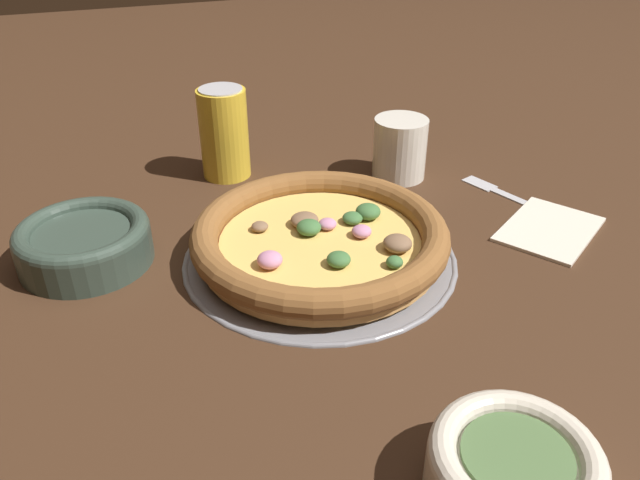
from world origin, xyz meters
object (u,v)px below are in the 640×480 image
object	(u,v)px
bowl_near	(84,242)
bowl_far	(513,472)
napkin	(550,228)
drinking_cup	(400,148)
pizza	(320,238)
pizza_tray	(320,255)
fork	(515,198)
beverage_can	(224,133)

from	to	relation	value
bowl_near	bowl_far	distance (m)	0.49
napkin	drinking_cup	bearing A→B (deg)	-62.40
pizza	drinking_cup	distance (m)	0.24
pizza_tray	bowl_near	size ratio (longest dim) A/B	2.12
bowl_near	fork	xyz separation A→B (m)	(-0.53, 0.04, -0.02)
beverage_can	pizza	bearing A→B (deg)	101.31
pizza_tray	drinking_cup	world-z (taller)	drinking_cup
pizza	beverage_can	xyz separation A→B (m)	(0.05, -0.25, 0.04)
napkin	fork	xyz separation A→B (m)	(-0.01, -0.08, -0.00)
pizza_tray	fork	size ratio (longest dim) A/B	1.71
napkin	fork	distance (m)	0.08
pizza	bowl_near	xyz separation A→B (m)	(0.24, -0.08, -0.00)
pizza	bowl_near	distance (m)	0.26
bowl_near	napkin	size ratio (longest dim) A/B	0.89
bowl_far	beverage_can	distance (m)	0.58
bowl_near	drinking_cup	world-z (taller)	drinking_cup
napkin	bowl_far	bearing A→B (deg)	48.45
bowl_far	drinking_cup	world-z (taller)	drinking_cup
bowl_far	fork	size ratio (longest dim) A/B	0.66
pizza	napkin	world-z (taller)	pizza
bowl_near	pizza	bearing A→B (deg)	161.65
pizza	bowl_near	size ratio (longest dim) A/B	1.97
pizza_tray	drinking_cup	distance (m)	0.24
pizza_tray	bowl_far	distance (m)	0.33
pizza	napkin	xyz separation A→B (m)	(-0.28, 0.04, -0.02)
fork	beverage_can	bearing A→B (deg)	39.62
drinking_cup	bowl_far	bearing A→B (deg)	72.30
pizza	fork	size ratio (longest dim) A/B	1.59
drinking_cup	beverage_can	bearing A→B (deg)	-21.29
bowl_near	beverage_can	size ratio (longest dim) A/B	1.16
pizza	fork	distance (m)	0.29
pizza	bowl_near	bearing A→B (deg)	-18.35
bowl_far	fork	bearing A→B (deg)	-125.55
pizza	fork	world-z (taller)	pizza
drinking_cup	fork	size ratio (longest dim) A/B	0.47
pizza	napkin	bearing A→B (deg)	172.20
pizza_tray	fork	bearing A→B (deg)	-171.16
pizza_tray	bowl_near	xyz separation A→B (m)	(0.24, -0.08, 0.02)
bowl_near	pizza_tray	bearing A→B (deg)	161.66
pizza_tray	drinking_cup	bearing A→B (deg)	-137.51
drinking_cup	beverage_can	world-z (taller)	beverage_can
beverage_can	pizza_tray	bearing A→B (deg)	101.21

